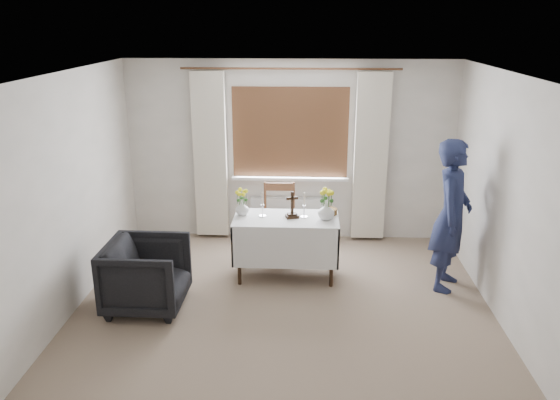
# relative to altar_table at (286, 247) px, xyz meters

# --- Properties ---
(ground) EXTENTS (5.00, 5.00, 0.00)m
(ground) POSITION_rel_altar_table_xyz_m (0.00, -1.18, -0.38)
(ground) COLOR gray
(ground) RESTS_ON ground
(altar_table) EXTENTS (1.24, 0.64, 0.76)m
(altar_table) POSITION_rel_altar_table_xyz_m (0.00, 0.00, 0.00)
(altar_table) COLOR white
(altar_table) RESTS_ON ground
(wooden_chair) EXTENTS (0.45, 0.45, 0.96)m
(wooden_chair) POSITION_rel_altar_table_xyz_m (-0.12, 0.62, 0.10)
(wooden_chair) COLOR #582D1E
(wooden_chair) RESTS_ON ground
(armchair) EXTENTS (0.85, 0.82, 0.76)m
(armchair) POSITION_rel_altar_table_xyz_m (-1.47, -0.82, 0.00)
(armchair) COLOR black
(armchair) RESTS_ON ground
(person) EXTENTS (0.63, 0.75, 1.76)m
(person) POSITION_rel_altar_table_xyz_m (1.88, -0.15, 0.50)
(person) COLOR navy
(person) RESTS_ON ground
(radiator) EXTENTS (1.10, 0.10, 0.60)m
(radiator) POSITION_rel_altar_table_xyz_m (0.00, 1.24, -0.08)
(radiator) COLOR silver
(radiator) RESTS_ON ground
(wooden_cross) EXTENTS (0.17, 0.15, 0.32)m
(wooden_cross) POSITION_rel_altar_table_xyz_m (0.07, 0.01, 0.54)
(wooden_cross) COLOR black
(wooden_cross) RESTS_ON altar_table
(candlestick_left) EXTENTS (0.09, 0.09, 0.30)m
(candlestick_left) POSITION_rel_altar_table_xyz_m (-0.28, 0.04, 0.53)
(candlestick_left) COLOR silver
(candlestick_left) RESTS_ON altar_table
(candlestick_right) EXTENTS (0.10, 0.10, 0.31)m
(candlestick_right) POSITION_rel_altar_table_xyz_m (0.21, 0.03, 0.53)
(candlestick_right) COLOR silver
(candlestick_right) RESTS_ON altar_table
(flower_vase_left) EXTENTS (0.21, 0.21, 0.17)m
(flower_vase_left) POSITION_rel_altar_table_xyz_m (-0.53, 0.07, 0.47)
(flower_vase_left) COLOR silver
(flower_vase_left) RESTS_ON altar_table
(flower_vase_right) EXTENTS (0.26, 0.26, 0.21)m
(flower_vase_right) POSITION_rel_altar_table_xyz_m (0.47, -0.03, 0.48)
(flower_vase_right) COLOR silver
(flower_vase_right) RESTS_ON altar_table
(wicker_basket) EXTENTS (0.20, 0.20, 0.07)m
(wicker_basket) POSITION_rel_altar_table_xyz_m (0.52, 0.16, 0.42)
(wicker_basket) COLOR brown
(wicker_basket) RESTS_ON altar_table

